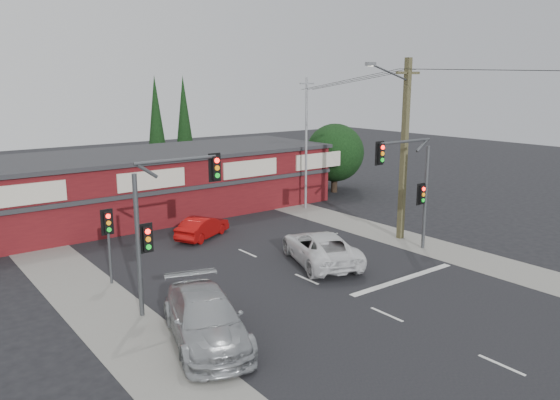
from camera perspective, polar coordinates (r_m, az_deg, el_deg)
ground at (r=24.13m, az=4.57°, el=-9.04°), size 120.00×120.00×0.00m
road_strip at (r=27.82m, az=-2.33°, el=-6.05°), size 14.00×70.00×0.01m
verge_left at (r=24.29m, az=-19.24°, el=-9.55°), size 3.00×70.00×0.02m
verge_right at (r=33.20m, az=9.79°, el=-3.16°), size 3.00×70.00×0.02m
stop_line at (r=25.54m, az=12.78°, el=-8.06°), size 6.50×0.35×0.01m
white_suv at (r=26.91m, az=4.25°, el=-4.98°), size 4.43×6.22×1.57m
silver_suv at (r=19.23m, az=-7.76°, el=-12.19°), size 3.98×6.22×1.68m
red_sedan at (r=31.41m, az=-8.10°, el=-2.82°), size 4.00×3.00×1.26m
lane_dashes at (r=24.94m, az=2.80°, el=-8.26°), size 0.12×39.90×0.01m
shop_building at (r=37.09m, az=-14.32°, el=1.64°), size 27.30×8.40×4.22m
tree_cluster at (r=44.18m, az=5.54°, el=4.64°), size 5.90×5.10×5.50m
conifer_near at (r=44.84m, az=-12.80°, el=7.82°), size 1.80×1.80×9.25m
conifer_far at (r=48.16m, az=-9.99°, el=8.24°), size 1.80×1.80×9.25m
traffic_mast_left at (r=21.15m, az=-12.09°, el=-1.20°), size 3.77×0.27×5.97m
traffic_mast_right at (r=28.58m, az=13.68°, el=2.25°), size 3.96×0.27×5.97m
pedestal_signal at (r=24.84m, az=-17.52°, el=-3.11°), size 0.55×0.27×3.38m
utility_pole at (r=30.78m, az=12.73°, el=5.73°), size 4.38×0.59×10.00m
steel_pole at (r=37.66m, az=2.76°, el=6.12°), size 1.20×0.16×9.00m
power_lines at (r=27.50m, az=22.14°, el=12.00°), size 2.01×29.00×1.22m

